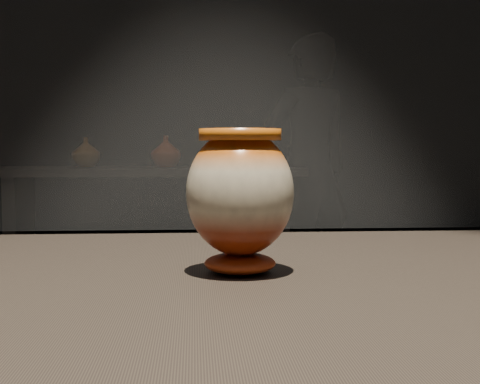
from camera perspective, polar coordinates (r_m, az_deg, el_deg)
name	(u,v)px	position (r m, az deg, el deg)	size (l,w,h in m)	color
main_vase	(240,195)	(0.74, 0.00, -0.22)	(0.15, 0.15, 0.16)	maroon
back_shelf	(151,207)	(4.44, -7.64, -1.30)	(2.00, 0.60, 0.90)	black
back_vase_left	(86,152)	(4.52, -13.02, 3.32)	(0.19, 0.19, 0.20)	#995916
back_vase_mid	(166,152)	(4.41, -6.34, 3.44)	(0.20, 0.20, 0.20)	maroon
back_vase_right	(232,157)	(4.40, -0.66, 3.00)	(0.08, 0.08, 0.13)	#995916
visitor	(308,168)	(4.50, 5.83, 2.02)	(0.65, 0.43, 1.78)	black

